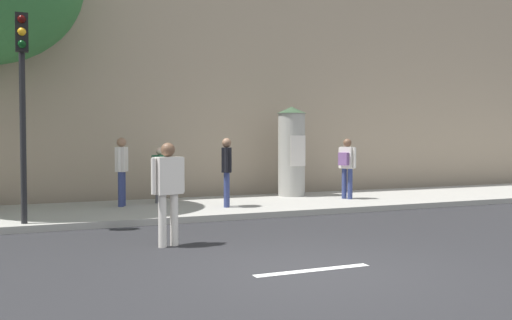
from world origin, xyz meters
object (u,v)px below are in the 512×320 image
(traffic_light, at_px, (22,83))
(pedestrian_near_pole, at_px, (167,184))
(poster_column, at_px, (292,151))
(pedestrian_in_dark_shirt, at_px, (227,166))
(pedestrian_with_bag, at_px, (122,166))
(pedestrian_tallest, at_px, (347,163))
(pedestrian_in_red_top, at_px, (160,170))

(traffic_light, relative_size, pedestrian_near_pole, 2.33)
(poster_column, distance_m, pedestrian_in_dark_shirt, 3.32)
(traffic_light, distance_m, pedestrian_with_bag, 3.74)
(pedestrian_near_pole, bearing_deg, pedestrian_in_dark_shirt, 56.30)
(pedestrian_with_bag, relative_size, pedestrian_tallest, 1.02)
(pedestrian_tallest, bearing_deg, pedestrian_in_red_top, 166.66)
(pedestrian_with_bag, bearing_deg, poster_column, 6.97)
(pedestrian_with_bag, bearing_deg, traffic_light, -135.67)
(pedestrian_in_dark_shirt, xyz_separation_m, pedestrian_in_red_top, (-1.31, 1.61, -0.16))
(pedestrian_tallest, xyz_separation_m, pedestrian_in_red_top, (-5.10, 1.21, -0.15))
(pedestrian_in_dark_shirt, height_order, pedestrian_tallest, pedestrian_in_dark_shirt)
(pedestrian_near_pole, height_order, pedestrian_in_red_top, pedestrian_near_pole)
(pedestrian_near_pole, xyz_separation_m, pedestrian_tallest, (6.31, 4.17, 0.08))
(pedestrian_in_dark_shirt, bearing_deg, pedestrian_in_red_top, 129.14)
(pedestrian_in_dark_shirt, bearing_deg, pedestrian_near_pole, -123.70)
(poster_column, distance_m, pedestrian_with_bag, 5.20)
(traffic_light, bearing_deg, poster_column, 21.31)
(pedestrian_in_red_top, bearing_deg, pedestrian_in_dark_shirt, -50.86)
(pedestrian_in_red_top, bearing_deg, pedestrian_tallest, -13.34)
(traffic_light, distance_m, pedestrian_in_red_top, 4.80)
(poster_column, bearing_deg, pedestrian_near_pole, -133.38)
(traffic_light, bearing_deg, pedestrian_in_dark_shirt, 13.21)
(pedestrian_with_bag, bearing_deg, pedestrian_in_red_top, 21.49)
(pedestrian_near_pole, relative_size, pedestrian_in_red_top, 1.21)
(pedestrian_in_dark_shirt, bearing_deg, traffic_light, -166.79)
(pedestrian_near_pole, bearing_deg, pedestrian_tallest, 33.44)
(pedestrian_in_dark_shirt, distance_m, pedestrian_in_red_top, 2.08)
(traffic_light, bearing_deg, pedestrian_with_bag, 44.33)
(pedestrian_near_pole, height_order, pedestrian_with_bag, pedestrian_with_bag)
(pedestrian_in_red_top, bearing_deg, pedestrian_near_pole, -102.61)
(traffic_light, height_order, poster_column, traffic_light)
(traffic_light, height_order, pedestrian_with_bag, traffic_light)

